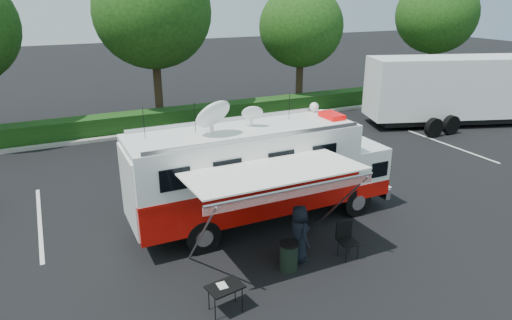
{
  "coord_description": "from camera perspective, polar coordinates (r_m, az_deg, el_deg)",
  "views": [
    {
      "loc": [
        -5.85,
        -11.75,
        6.88
      ],
      "look_at": [
        0.0,
        0.5,
        1.9
      ],
      "focal_mm": 32.0,
      "sensor_mm": 36.0,
      "label": 1
    }
  ],
  "objects": [
    {
      "name": "folding_table",
      "position": [
        10.7,
        -3.9,
        -15.66
      ],
      "size": [
        0.88,
        0.69,
        0.68
      ],
      "color": "black",
      "rests_on": "ground_plane"
    },
    {
      "name": "person",
      "position": [
        12.87,
        5.26,
        -12.28
      ],
      "size": [
        0.54,
        0.81,
        1.62
      ],
      "primitive_type": "imported",
      "rotation": [
        0.0,
        0.0,
        1.6
      ],
      "color": "black",
      "rests_on": "ground_plane"
    },
    {
      "name": "awning",
      "position": [
        11.48,
        2.51,
        -1.96
      ],
      "size": [
        4.54,
        2.36,
        2.74
      ],
      "color": "white",
      "rests_on": "ground_plane"
    },
    {
      "name": "stall_lines",
      "position": [
        17.13,
        -5.13,
        -3.6
      ],
      "size": [
        24.12,
        5.5,
        0.01
      ],
      "color": "silver",
      "rests_on": "ground_plane"
    },
    {
      "name": "semi_trailer",
      "position": [
        28.04,
        25.78,
        8.02
      ],
      "size": [
        12.09,
        6.17,
        3.67
      ],
      "color": "white",
      "rests_on": "ground_plane"
    },
    {
      "name": "ground_plane",
      "position": [
        14.82,
        0.84,
        -7.52
      ],
      "size": [
        120.0,
        120.0,
        0.0
      ],
      "primitive_type": "plane",
      "color": "black",
      "rests_on": "ground"
    },
    {
      "name": "command_truck",
      "position": [
        14.08,
        0.61,
        -1.41
      ],
      "size": [
        8.31,
        2.29,
        3.99
      ],
      "color": "black",
      "rests_on": "ground_plane"
    },
    {
      "name": "back_border",
      "position": [
        25.7,
        -10.04,
        15.67
      ],
      "size": [
        60.0,
        6.14,
        8.87
      ],
      "color": "#9E998E",
      "rests_on": "ground_plane"
    },
    {
      "name": "folding_chair",
      "position": [
        12.93,
        11.2,
        -9.36
      ],
      "size": [
        0.54,
        0.56,
        1.01
      ],
      "color": "black",
      "rests_on": "ground_plane"
    },
    {
      "name": "trash_bin",
      "position": [
        12.26,
        4.12,
        -11.87
      ],
      "size": [
        0.52,
        0.52,
        0.78
      ],
      "color": "black",
      "rests_on": "ground_plane"
    }
  ]
}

